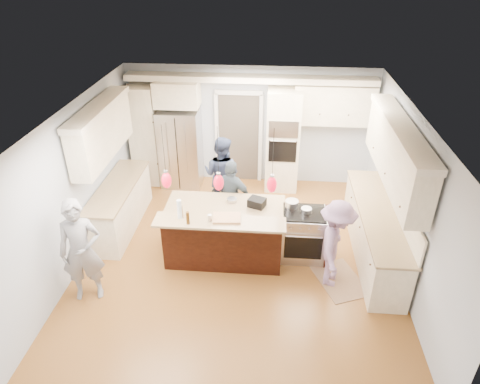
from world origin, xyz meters
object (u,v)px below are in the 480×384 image
object	(u,v)px
island_range	(304,234)
person_bar_end	(81,251)
kitchen_island	(225,232)
refrigerator	(181,148)
person_far_left	(222,174)

from	to	relation	value
island_range	person_bar_end	size ratio (longest dim) A/B	0.52
kitchen_island	refrigerator	bearing A→B (deg)	116.89
refrigerator	kitchen_island	world-z (taller)	refrigerator
kitchen_island	person_far_left	world-z (taller)	person_far_left
refrigerator	person_bar_end	size ratio (longest dim) A/B	1.02
refrigerator	person_bar_end	distance (m)	3.88
kitchen_island	person_far_left	distance (m)	1.58
island_range	person_bar_end	bearing A→B (deg)	-159.07
kitchen_island	person_bar_end	bearing A→B (deg)	-148.65
refrigerator	person_bar_end	bearing A→B (deg)	-100.95
refrigerator	island_range	world-z (taller)	refrigerator
island_range	person_far_left	world-z (taller)	person_far_left
person_bar_end	person_far_left	size ratio (longest dim) A/B	1.07
person_far_left	refrigerator	bearing A→B (deg)	-25.17
person_bar_end	person_far_left	xyz separation A→B (m)	(1.81, 2.77, -0.06)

